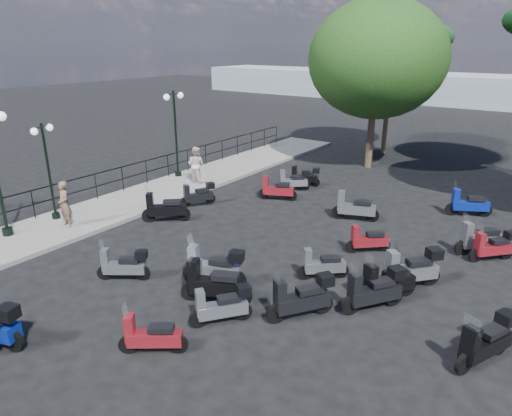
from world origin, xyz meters
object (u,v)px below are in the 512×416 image
Objects in this scene: scooter_20 at (221,306)px; scooter_27 at (386,284)px; scooter_31 at (301,299)px; scooter_22 at (411,269)px; scooter_5 at (293,181)px; scooter_23 at (468,204)px; scooter_13 at (151,337)px; scooter_11 at (305,177)px; scooter_16 at (368,240)px; broadleaf_tree at (377,59)px; scooter_28 at (479,239)px; pedestrian_far at (196,165)px; scooter_15 at (322,265)px; scooter_3 at (165,209)px; scooter_26 at (485,342)px; scooter_9 at (214,267)px; scooter_2 at (123,265)px; scooter_29 at (493,247)px; scooter_10 at (277,190)px; pine_2 at (394,38)px; lamp_post_2 at (176,128)px; scooter_17 at (354,208)px; scooter_14 at (214,285)px; woman at (64,204)px; scooter_4 at (198,195)px; scooter_21 at (374,291)px.

scooter_20 is 4.29m from scooter_27.
scooter_22 is at bearing -85.01° from scooter_31.
scooter_5 is 0.82× the size of scooter_23.
scooter_13 is 1.81m from scooter_20.
scooter_20 reaches higher than scooter_11.
broadleaf_tree is at bearing -20.13° from scooter_16.
scooter_22 is 13.77m from broadleaf_tree.
scooter_28 is 11.76m from broadleaf_tree.
pedestrian_far is at bearing 1.87° from scooter_13.
scooter_16 is (0.36, 2.39, -0.00)m from scooter_15.
scooter_31 is at bearing -150.50° from scooter_3.
scooter_26 is 2.82m from scooter_27.
scooter_13 is (0.81, -3.04, -0.13)m from scooter_9.
scooter_2 is 0.88× the size of scooter_22.
scooter_27 is at bearing 109.26° from scooter_29.
scooter_10 is 12.73m from pine_2.
lamp_post_2 is 13.12m from scooter_31.
pine_2 is (2.48, 15.67, 6.03)m from scooter_3.
lamp_post_2 reaches higher than scooter_17.
scooter_5 is at bearing -93.09° from pine_2.
scooter_10 is 1.30× the size of scooter_15.
lamp_post_2 reaches higher than scooter_2.
lamp_post_2 is at bearing 24.21° from scooter_22.
scooter_14 is 6.28m from scooter_26.
scooter_13 is at bearing 172.58° from scooter_9.
broadleaf_tree reaches higher than woman.
scooter_22 reaches higher than scooter_29.
woman is 0.95× the size of scooter_14.
scooter_11 is 9.56m from scooter_22.
scooter_20 is (0.74, -0.61, -0.05)m from scooter_14.
scooter_5 is 6.67m from scooter_16.
scooter_13 is at bearing -9.19° from woman.
scooter_3 is 11.58m from scooter_23.
scooter_11 is 1.18× the size of scooter_29.
lamp_post_2 is 3.11× the size of scooter_20.
broadleaf_tree is at bearing -50.80° from scooter_5.
scooter_10 is (4.30, 7.11, -0.52)m from woman.
broadleaf_tree reaches higher than scooter_14.
scooter_26 reaches higher than scooter_4.
scooter_16 is at bearing -71.10° from pine_2.
scooter_28 is (10.11, 3.85, -0.02)m from scooter_3.
broadleaf_tree is at bearing -17.00° from scooter_14.
scooter_16 is at bearing -167.90° from scooter_17.
lamp_post_2 is 13.17m from scooter_23.
scooter_5 is (-0.37, 9.82, 0.01)m from scooter_2.
scooter_23 is 12.33m from pine_2.
pedestrian_far is 0.22× the size of pine_2.
scooter_9 is at bearing 15.84° from scooter_14.
scooter_29 is (3.35, 1.67, 0.05)m from scooter_16.
scooter_11 is 10.48m from scooter_21.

